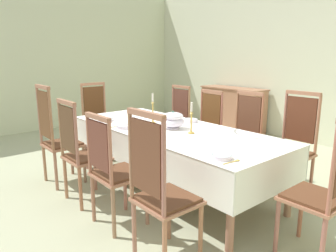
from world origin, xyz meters
The scene contains 25 objects.
ground centered at (0.00, 0.00, -0.02)m, with size 8.15×5.91×0.04m, color #A8AE8B.
back_wall centered at (0.00, 2.99, 1.54)m, with size 8.15×0.08×3.09m, color beige.
left_wall centered at (-4.12, 0.00, 1.54)m, with size 0.08×5.91×3.09m, color beige.
dining_table centered at (0.00, -0.30, 0.67)m, with size 2.73×1.10×0.74m.
tablecloth centered at (0.00, -0.30, 0.66)m, with size 2.75×1.12×0.36m.
chair_south_a centered at (-1.01, -1.26, 0.62)m, with size 0.44×0.42×1.23m.
chair_north_a centered at (-1.01, 0.66, 0.57)m, with size 0.44×0.42×1.10m.
chair_south_b centered at (-0.35, -1.26, 0.58)m, with size 0.44×0.42×1.13m.
chair_north_b centered at (-0.35, 0.66, 0.56)m, with size 0.44×0.42×1.08m.
chair_south_c centered at (0.30, -1.25, 0.56)m, with size 0.44×0.42×1.07m.
chair_north_c centered at (0.30, 0.66, 0.58)m, with size 0.44×0.42×1.11m.
chair_south_d centered at (1.00, -1.26, 0.61)m, with size 0.44×0.42×1.20m.
chair_north_d centered at (1.00, 0.66, 0.60)m, with size 0.44×0.42×1.18m.
chair_head_west centered at (-1.77, -0.30, 0.59)m, with size 0.42×0.44×1.14m.
chair_head_east centered at (1.78, -0.30, 0.60)m, with size 0.42×0.44×1.18m.
soup_tureen centered at (0.04, -0.30, 0.85)m, with size 0.26×0.26×0.21m.
candlestick_west centered at (-0.34, -0.30, 0.90)m, with size 0.07×0.07×0.37m.
candlestick_east centered at (0.34, -0.30, 0.88)m, with size 0.07×0.07×0.34m.
bowl_near_left centered at (-0.34, -0.71, 0.77)m, with size 0.19×0.19×0.04m.
bowl_near_right centered at (1.11, -0.70, 0.76)m, with size 0.17×0.17×0.03m.
bowl_far_left centered at (-0.10, 0.11, 0.77)m, with size 0.19×0.19×0.04m.
bowl_far_right centered at (-0.84, -0.68, 0.77)m, with size 0.20×0.20×0.04m.
spoon_primary centered at (-0.47, -0.68, 0.75)m, with size 0.03×0.18×0.01m.
spoon_secondary centered at (1.23, -0.67, 0.75)m, with size 0.04×0.18×0.01m.
sideboard centered at (-1.47, 2.68, 0.45)m, with size 1.44×0.48×0.90m.
Camera 1 is at (2.72, -2.62, 1.58)m, focal length 33.92 mm.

